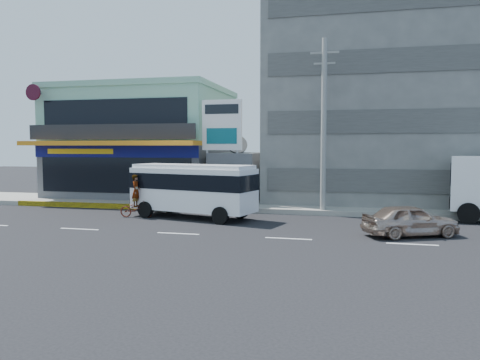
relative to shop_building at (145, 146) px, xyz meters
name	(u,v)px	position (x,y,z in m)	size (l,w,h in m)	color
ground	(178,234)	(8.00, -13.95, -4.00)	(120.00, 120.00, 0.00)	black
sidewalk	(308,207)	(13.00, -4.45, -3.85)	(70.00, 5.00, 0.30)	gray
shop_building	(145,146)	(0.00, 0.00, 0.00)	(12.40, 11.70, 8.00)	#494A4F
concrete_building	(388,103)	(18.00, 1.05, 3.00)	(16.00, 12.00, 14.00)	gray
gap_structure	(240,178)	(8.00, -1.95, -2.25)	(3.00, 6.00, 3.50)	#494A4F
satellite_dish	(236,152)	(8.00, -2.95, -0.42)	(1.50, 1.50, 0.15)	slate
billboard	(222,131)	(7.50, -4.75, 0.93)	(2.60, 0.18, 6.90)	gray
utility_pole_near	(324,125)	(14.00, -6.55, 1.15)	(1.60, 0.30, 10.00)	#999993
minibus	(193,186)	(7.11, -9.39, -2.24)	(7.37, 3.92, 2.94)	white
sedan	(410,220)	(18.11, -12.16, -3.29)	(1.67, 4.15, 1.41)	#BDA490
motorcycle_rider	(136,203)	(4.00, -9.92, -3.21)	(1.90, 0.79, 2.38)	#4D150B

